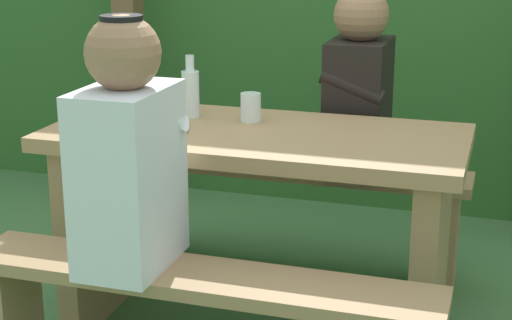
# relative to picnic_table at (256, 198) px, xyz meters

# --- Properties ---
(pergola_post_left) EXTENTS (0.12, 0.12, 2.02)m
(pergola_post_left) POSITION_rel_picnic_table_xyz_m (-1.05, 1.20, 0.50)
(pergola_post_left) COLOR brown
(pergola_post_left) RESTS_ON ground_plane
(picnic_table) EXTENTS (1.40, 0.64, 0.75)m
(picnic_table) POSITION_rel_picnic_table_xyz_m (0.00, 0.00, 0.00)
(picnic_table) COLOR #9E7A51
(picnic_table) RESTS_ON ground_plane
(bench_near) EXTENTS (1.40, 0.24, 0.47)m
(bench_near) POSITION_rel_picnic_table_xyz_m (0.00, -0.55, -0.17)
(bench_near) COLOR #9E7A51
(bench_near) RESTS_ON ground_plane
(bench_far) EXTENTS (1.40, 0.24, 0.47)m
(bench_far) POSITION_rel_picnic_table_xyz_m (0.00, 0.55, -0.17)
(bench_far) COLOR #9E7A51
(bench_far) RESTS_ON ground_plane
(person_white_shirt) EXTENTS (0.25, 0.35, 0.72)m
(person_white_shirt) POSITION_rel_picnic_table_xyz_m (-0.20, -0.55, 0.29)
(person_white_shirt) COLOR silver
(person_white_shirt) RESTS_ON bench_near
(person_black_coat) EXTENTS (0.25, 0.35, 0.72)m
(person_black_coat) POSITION_rel_picnic_table_xyz_m (0.24, 0.55, 0.29)
(person_black_coat) COLOR black
(person_black_coat) RESTS_ON bench_far
(drinking_glass) EXTENTS (0.07, 0.07, 0.10)m
(drinking_glass) POSITION_rel_picnic_table_xyz_m (-0.06, 0.12, 0.29)
(drinking_glass) COLOR silver
(drinking_glass) RESTS_ON picnic_table
(bottle_left) EXTENTS (0.06, 0.06, 0.22)m
(bottle_left) POSITION_rel_picnic_table_xyz_m (-0.28, 0.12, 0.33)
(bottle_left) COLOR silver
(bottle_left) RESTS_ON picnic_table
(cell_phone) EXTENTS (0.11, 0.16, 0.01)m
(cell_phone) POSITION_rel_picnic_table_xyz_m (-0.26, -0.06, 0.24)
(cell_phone) COLOR black
(cell_phone) RESTS_ON picnic_table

